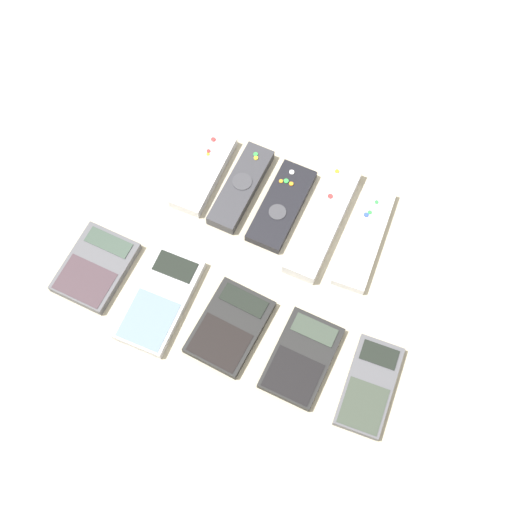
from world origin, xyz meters
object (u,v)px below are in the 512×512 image
(remote_3, at_px, (323,220))
(calculator_2, at_px, (230,327))
(remote_2, at_px, (280,205))
(remote_4, at_px, (364,238))
(calculator_1, at_px, (160,300))
(remote_0, at_px, (204,172))
(calculator_3, at_px, (302,358))
(remote_1, at_px, (241,187))
(calculator_4, at_px, (369,386))
(calculator_0, at_px, (96,267))

(remote_3, xyz_separation_m, calculator_2, (-0.06, -0.22, -0.00))
(remote_2, bearing_deg, remote_4, 1.38)
(calculator_2, bearing_deg, calculator_1, -173.96)
(remote_2, distance_m, calculator_1, 0.24)
(remote_2, bearing_deg, remote_0, 178.87)
(calculator_1, distance_m, calculator_3, 0.23)
(remote_1, xyz_separation_m, calculator_2, (0.08, -0.22, -0.00))
(remote_1, bearing_deg, calculator_2, -68.34)
(remote_4, bearing_deg, calculator_4, -71.19)
(remote_3, relative_size, calculator_4, 1.45)
(remote_3, height_order, calculator_3, remote_3)
(remote_3, bearing_deg, calculator_4, -53.51)
(calculator_2, xyz_separation_m, calculator_4, (0.22, 0.00, -0.00))
(remote_1, relative_size, calculator_4, 1.11)
(calculator_2, bearing_deg, calculator_4, 4.25)
(remote_0, bearing_deg, calculator_0, -110.49)
(remote_0, height_order, remote_4, remote_0)
(remote_3, bearing_deg, remote_1, 179.28)
(calculator_4, bearing_deg, remote_2, 133.36)
(calculator_0, bearing_deg, calculator_3, 1.15)
(calculator_0, xyz_separation_m, calculator_3, (0.34, -0.00, -0.00))
(remote_0, distance_m, calculator_1, 0.23)
(calculator_1, distance_m, calculator_2, 0.11)
(calculator_4, bearing_deg, remote_1, 140.30)
(remote_3, bearing_deg, calculator_0, -143.06)
(remote_1, bearing_deg, remote_3, 0.19)
(remote_3, bearing_deg, calculator_1, -127.81)
(calculator_3, bearing_deg, calculator_2, -178.38)
(remote_1, height_order, calculator_1, remote_1)
(remote_3, bearing_deg, calculator_3, -75.67)
(calculator_0, height_order, calculator_2, same)
(calculator_3, bearing_deg, calculator_1, -177.34)
(remote_0, bearing_deg, calculator_1, -81.64)
(remote_2, relative_size, calculator_0, 1.22)
(remote_0, distance_m, calculator_3, 0.34)
(remote_2, height_order, calculator_2, remote_2)
(remote_4, relative_size, calculator_1, 1.12)
(calculator_0, xyz_separation_m, calculator_2, (0.23, -0.00, -0.00))
(calculator_1, bearing_deg, remote_2, 64.16)
(remote_1, bearing_deg, remote_2, -1.70)
(remote_1, height_order, remote_3, remote_3)
(remote_2, height_order, remote_4, same)
(remote_1, relative_size, calculator_0, 1.25)
(remote_2, bearing_deg, calculator_1, -113.69)
(calculator_2, bearing_deg, remote_3, 78.44)
(remote_0, height_order, remote_3, remote_3)
(remote_2, distance_m, calculator_3, 0.25)
(calculator_0, xyz_separation_m, calculator_4, (0.44, -0.00, -0.00))
(remote_0, height_order, calculator_3, remote_0)
(remote_0, relative_size, remote_1, 0.97)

